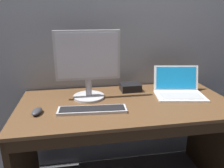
# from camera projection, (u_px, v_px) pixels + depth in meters

# --- Properties ---
(back_wall) EXTENTS (4.96, 0.04, 2.90)m
(back_wall) POSITION_uv_depth(u_px,v_px,m) (116.00, 0.00, 1.67)
(back_wall) COLOR gray
(back_wall) RESTS_ON ground
(desk) EXTENTS (1.50, 0.72, 0.75)m
(desk) POSITION_uv_depth(u_px,v_px,m) (126.00, 131.00, 1.58)
(desk) COLOR brown
(desk) RESTS_ON ground
(laptop_white) EXTENTS (0.40, 0.34, 0.20)m
(laptop_white) POSITION_uv_depth(u_px,v_px,m) (179.00, 89.00, 1.65)
(laptop_white) COLOR white
(laptop_white) RESTS_ON desk
(external_monitor) EXTENTS (0.46, 0.23, 0.49)m
(external_monitor) POSITION_uv_depth(u_px,v_px,m) (88.00, 63.00, 1.50)
(external_monitor) COLOR #B7B7BC
(external_monitor) RESTS_ON desk
(wired_keyboard) EXTENTS (0.45, 0.14, 0.02)m
(wired_keyboard) POSITION_uv_depth(u_px,v_px,m) (92.00, 110.00, 1.37)
(wired_keyboard) COLOR #BCBCC1
(wired_keyboard) RESTS_ON desk
(computer_mouse) EXTENTS (0.08, 0.12, 0.03)m
(computer_mouse) POSITION_uv_depth(u_px,v_px,m) (37.00, 111.00, 1.34)
(computer_mouse) COLOR #38383D
(computer_mouse) RESTS_ON desk
(external_drive_box) EXTENTS (0.16, 0.13, 0.06)m
(external_drive_box) POSITION_uv_depth(u_px,v_px,m) (130.00, 87.00, 1.74)
(external_drive_box) COLOR black
(external_drive_box) RESTS_ON desk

